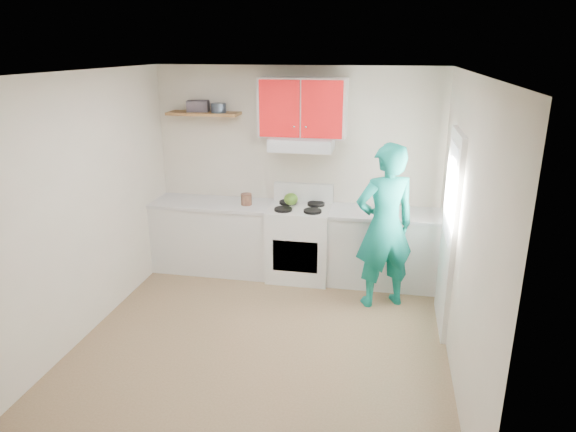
% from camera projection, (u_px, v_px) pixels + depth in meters
% --- Properties ---
extents(floor, '(3.80, 3.80, 0.00)m').
position_uv_depth(floor, '(263.00, 340.00, 5.14)').
color(floor, brown).
rests_on(floor, ground).
extents(ceiling, '(3.60, 3.80, 0.04)m').
position_uv_depth(ceiling, '(258.00, 73.00, 4.32)').
color(ceiling, white).
rests_on(ceiling, floor).
extents(back_wall, '(3.60, 0.04, 2.60)m').
position_uv_depth(back_wall, '(297.00, 171.00, 6.50)').
color(back_wall, beige).
rests_on(back_wall, floor).
extents(front_wall, '(3.60, 0.04, 2.60)m').
position_uv_depth(front_wall, '(182.00, 320.00, 2.96)').
color(front_wall, beige).
rests_on(front_wall, floor).
extents(left_wall, '(0.04, 3.80, 2.60)m').
position_uv_depth(left_wall, '(84.00, 207.00, 5.06)').
color(left_wall, beige).
rests_on(left_wall, floor).
extents(right_wall, '(0.04, 3.80, 2.60)m').
position_uv_depth(right_wall, '(463.00, 231.00, 4.40)').
color(right_wall, beige).
rests_on(right_wall, floor).
extents(door, '(0.05, 0.85, 2.05)m').
position_uv_depth(door, '(449.00, 233.00, 5.15)').
color(door, white).
rests_on(door, floor).
extents(door_glass, '(0.01, 0.55, 0.95)m').
position_uv_depth(door_glass, '(450.00, 192.00, 5.02)').
color(door_glass, white).
rests_on(door_glass, door).
extents(counter_left, '(1.52, 0.60, 0.90)m').
position_uv_depth(counter_left, '(214.00, 236.00, 6.68)').
color(counter_left, silver).
rests_on(counter_left, floor).
extents(counter_right, '(1.32, 0.60, 0.90)m').
position_uv_depth(counter_right, '(383.00, 248.00, 6.28)').
color(counter_right, silver).
rests_on(counter_right, floor).
extents(stove, '(0.76, 0.65, 0.92)m').
position_uv_depth(stove, '(300.00, 243.00, 6.44)').
color(stove, white).
rests_on(stove, floor).
extents(range_hood, '(0.76, 0.44, 0.15)m').
position_uv_depth(range_hood, '(302.00, 144.00, 6.15)').
color(range_hood, silver).
rests_on(range_hood, back_wall).
extents(upper_cabinets, '(1.02, 0.33, 0.70)m').
position_uv_depth(upper_cabinets, '(303.00, 108.00, 6.07)').
color(upper_cabinets, red).
rests_on(upper_cabinets, back_wall).
extents(shelf, '(0.90, 0.30, 0.04)m').
position_uv_depth(shelf, '(204.00, 113.00, 6.34)').
color(shelf, brown).
rests_on(shelf, back_wall).
extents(books, '(0.29, 0.23, 0.14)m').
position_uv_depth(books, '(198.00, 106.00, 6.36)').
color(books, '#443C45').
rests_on(books, shelf).
extents(tin, '(0.24, 0.24, 0.11)m').
position_uv_depth(tin, '(219.00, 108.00, 6.26)').
color(tin, '#333D4C').
rests_on(tin, shelf).
extents(kettle, '(0.21, 0.21, 0.15)m').
position_uv_depth(kettle, '(291.00, 199.00, 6.39)').
color(kettle, '#4A7520').
rests_on(kettle, stove).
extents(crock, '(0.18, 0.18, 0.16)m').
position_uv_depth(crock, '(246.00, 200.00, 6.40)').
color(crock, '#533224').
rests_on(crock, counter_left).
extents(cutting_board, '(0.31, 0.23, 0.02)m').
position_uv_depth(cutting_board, '(358.00, 212.00, 6.16)').
color(cutting_board, olive).
rests_on(cutting_board, counter_right).
extents(silicone_mat, '(0.32, 0.27, 0.01)m').
position_uv_depth(silicone_mat, '(424.00, 217.00, 6.01)').
color(silicone_mat, red).
rests_on(silicone_mat, counter_right).
extents(person, '(0.80, 0.69, 1.87)m').
position_uv_depth(person, '(385.00, 227.00, 5.60)').
color(person, '#0E7F70').
rests_on(person, floor).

